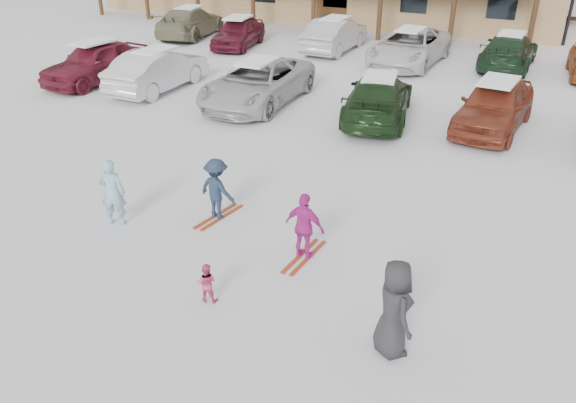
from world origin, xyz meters
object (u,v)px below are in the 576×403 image
at_px(child_navy, 217,189).
at_px(parked_car_11, 509,51).
at_px(adult_skier, 112,192).
at_px(parked_car_1, 158,70).
at_px(bystander_dark, 394,309).
at_px(parked_car_4, 494,105).
at_px(parked_car_7, 190,22).
at_px(child_magenta, 305,227).
at_px(parked_car_9, 335,35).
at_px(parked_car_0, 96,62).
at_px(parked_car_8, 238,32).
at_px(toddler_red, 207,283).
at_px(parked_car_2, 258,83).
at_px(parked_car_3, 378,98).
at_px(parked_car_10, 409,47).

bearing_deg(child_navy, parked_car_11, -94.81).
height_order(adult_skier, parked_car_1, adult_skier).
relative_size(bystander_dark, parked_car_4, 0.37).
bearing_deg(bystander_dark, parked_car_7, 0.33).
relative_size(child_navy, child_magenta, 1.00).
bearing_deg(bystander_dark, child_magenta, 10.38).
xyz_separation_m(bystander_dark, parked_car_9, (-7.82, 18.71, -0.06)).
relative_size(parked_car_0, parked_car_8, 1.11).
bearing_deg(child_navy, adult_skier, 41.99).
distance_m(toddler_red, parked_car_2, 11.13).
bearing_deg(parked_car_9, parked_car_4, 137.64).
bearing_deg(parked_car_0, toddler_red, -35.19).
distance_m(toddler_red, child_navy, 2.99).
distance_m(toddler_red, child_magenta, 2.23).
xyz_separation_m(toddler_red, child_navy, (-1.35, 2.65, 0.33)).
height_order(adult_skier, parked_car_9, parked_car_9).
bearing_deg(adult_skier, parked_car_3, -133.48).
height_order(bystander_dark, parked_car_8, bystander_dark).
xyz_separation_m(adult_skier, parked_car_11, (6.45, 17.45, -0.05)).
xyz_separation_m(parked_car_2, parked_car_7, (-8.34, 8.55, 0.01)).
relative_size(adult_skier, parked_car_10, 0.28).
distance_m(parked_car_2, parked_car_4, 7.80).
bearing_deg(parked_car_7, parked_car_9, 171.75).
height_order(parked_car_0, parked_car_8, parked_car_0).
relative_size(parked_car_8, parked_car_9, 0.89).
height_order(child_navy, parked_car_1, parked_car_1).
bearing_deg(parked_car_11, toddler_red, 83.14).
relative_size(parked_car_10, parked_car_11, 1.10).
bearing_deg(parked_car_10, child_magenta, -79.25).
xyz_separation_m(parked_car_4, parked_car_11, (-0.30, 7.97, -0.05)).
bearing_deg(parked_car_1, adult_skier, 121.32).
relative_size(toddler_red, bystander_dark, 0.46).
bearing_deg(parked_car_3, parked_car_0, -8.00).
bearing_deg(parked_car_0, parked_car_2, 8.51).
bearing_deg(child_navy, parked_car_7, -44.37).
bearing_deg(parked_car_1, child_navy, 133.73).
distance_m(parked_car_8, parked_car_11, 12.39).
relative_size(toddler_red, parked_car_2, 0.14).
height_order(parked_car_0, parked_car_4, parked_car_0).
relative_size(parked_car_8, parked_car_11, 0.84).
distance_m(parked_car_2, parked_car_11, 11.45).
relative_size(adult_skier, parked_car_2, 0.29).
xyz_separation_m(bystander_dark, parked_car_11, (-0.06, 18.87, -0.11)).
bearing_deg(parked_car_2, adult_skier, -83.40).
distance_m(child_navy, parked_car_11, 16.93).
height_order(parked_car_2, parked_car_11, parked_car_2).
relative_size(child_magenta, parked_car_1, 0.31).
distance_m(bystander_dark, parked_car_7, 24.54).
bearing_deg(parked_car_4, parked_car_8, 158.68).
bearing_deg(parked_car_11, child_magenta, 85.43).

